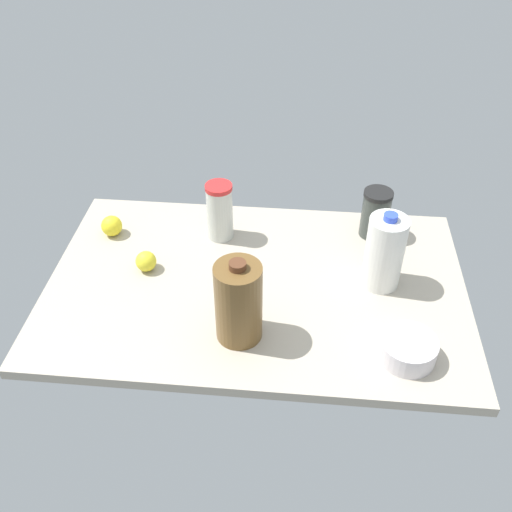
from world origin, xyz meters
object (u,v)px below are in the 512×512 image
at_px(tumbler_cup, 220,211).
at_px(milk_jug, 384,252).
at_px(lemon_far_back, 112,226).
at_px(shaker_bottle, 376,213).
at_px(mixing_bowl, 408,349).
at_px(chocolate_milk_jug, 239,302).
at_px(lemon_by_jug, 146,261).

bearing_deg(tumbler_cup, milk_jug, -19.98).
relative_size(milk_jug, lemon_far_back, 3.64).
distance_m(tumbler_cup, shaker_bottle, 0.48).
bearing_deg(lemon_far_back, tumbler_cup, 3.98).
bearing_deg(mixing_bowl, chocolate_milk_jug, 174.65).
bearing_deg(mixing_bowl, lemon_by_jug, 159.58).
bearing_deg(tumbler_cup, mixing_bowl, -40.37).
relative_size(tumbler_cup, lemon_by_jug, 3.10).
relative_size(tumbler_cup, milk_jug, 0.79).
bearing_deg(mixing_bowl, milk_jug, 99.70).
distance_m(milk_jug, lemon_far_back, 0.85).
bearing_deg(tumbler_cup, lemon_far_back, -176.02).
height_order(tumbler_cup, lemon_far_back, tumbler_cup).
height_order(mixing_bowl, milk_jug, milk_jug).
distance_m(chocolate_milk_jug, lemon_far_back, 0.60).
height_order(shaker_bottle, chocolate_milk_jug, chocolate_milk_jug).
height_order(mixing_bowl, tumbler_cup, tumbler_cup).
distance_m(mixing_bowl, milk_jug, 0.29).
bearing_deg(shaker_bottle, tumbler_cup, -173.43).
relative_size(lemon_by_jug, lemon_far_back, 0.93).
height_order(milk_jug, lemon_far_back, milk_jug).
bearing_deg(lemon_by_jug, mixing_bowl, -20.42).
bearing_deg(lemon_far_back, lemon_by_jug, -46.67).
bearing_deg(chocolate_milk_jug, shaker_bottle, 51.39).
bearing_deg(lemon_far_back, mixing_bowl, -26.07).
bearing_deg(tumbler_cup, lemon_by_jug, -137.00).
xyz_separation_m(chocolate_milk_jug, milk_jug, (0.38, 0.24, -0.00)).
bearing_deg(chocolate_milk_jug, lemon_by_jug, 142.60).
height_order(mixing_bowl, chocolate_milk_jug, chocolate_milk_jug).
height_order(chocolate_milk_jug, milk_jug, chocolate_milk_jug).
height_order(tumbler_cup, lemon_by_jug, tumbler_cup).
bearing_deg(milk_jug, tumbler_cup, 160.02).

